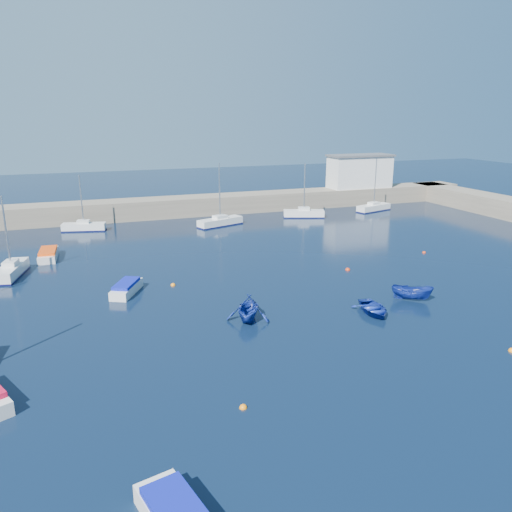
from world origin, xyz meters
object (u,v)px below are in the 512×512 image
object	(u,v)px
sailboat_8	(374,207)
sailboat_6	(220,222)
sailboat_5	(84,227)
dinghy_left	(248,308)
harbor_office	(360,172)
motorboat_2	(48,254)
sailboat_7	(304,213)
dinghy_center	(373,309)
sailboat_3	(11,270)
motorboat_1	(127,288)
dinghy_right	(412,293)

from	to	relation	value
sailboat_8	sailboat_6	bearing A→B (deg)	77.70
sailboat_5	dinghy_left	bearing A→B (deg)	-149.83
sailboat_6	harbor_office	bearing A→B (deg)	-91.64
motorboat_2	sailboat_7	bearing A→B (deg)	20.31
sailboat_8	dinghy_left	distance (m)	45.46
dinghy_center	sailboat_6	bearing A→B (deg)	101.34
motorboat_2	dinghy_left	distance (m)	25.83
sailboat_5	motorboat_2	size ratio (longest dim) A/B	1.48
sailboat_3	motorboat_1	bearing A→B (deg)	-28.92
sailboat_6	motorboat_2	size ratio (longest dim) A/B	1.72
dinghy_center	sailboat_5	bearing A→B (deg)	125.62
sailboat_5	sailboat_6	bearing A→B (deg)	-86.43
sailboat_6	motorboat_2	bearing A→B (deg)	93.31
motorboat_1	dinghy_right	world-z (taller)	dinghy_right
sailboat_5	dinghy_left	xyz separation A→B (m)	(10.06, -33.73, 0.38)
sailboat_7	motorboat_2	xyz separation A→B (m)	(-33.31, -10.21, -0.13)
sailboat_3	sailboat_8	xyz separation A→B (m)	(48.21, 16.11, -0.04)
sailboat_8	motorboat_1	xyz separation A→B (m)	(-38.98, -24.18, -0.08)
sailboat_7	sailboat_8	xyz separation A→B (m)	(12.00, 0.79, -0.04)
sailboat_3	dinghy_right	bearing A→B (deg)	-17.76
dinghy_center	dinghy_left	world-z (taller)	dinghy_left
sailboat_7	sailboat_6	bearing A→B (deg)	115.54
dinghy_left	sailboat_5	bearing A→B (deg)	133.65
sailboat_8	motorboat_1	world-z (taller)	sailboat_8
harbor_office	sailboat_6	world-z (taller)	sailboat_6
sailboat_8	dinghy_center	size ratio (longest dim) A/B	2.22
sailboat_6	dinghy_left	bearing A→B (deg)	147.38
sailboat_3	dinghy_right	xyz separation A→B (m)	(30.07, -17.37, 0.03)
sailboat_5	motorboat_2	world-z (taller)	sailboat_5
dinghy_left	dinghy_right	distance (m)	13.35
sailboat_7	dinghy_left	bearing A→B (deg)	168.57
harbor_office	sailboat_3	world-z (taller)	harbor_office
motorboat_1	sailboat_8	bearing A→B (deg)	58.72
sailboat_7	sailboat_8	bearing A→B (deg)	-66.38
harbor_office	dinghy_center	world-z (taller)	harbor_office
dinghy_center	dinghy_right	bearing A→B (deg)	23.74
sailboat_3	sailboat_6	xyz separation A→B (m)	(23.55, 14.07, -0.03)
sailboat_6	sailboat_7	size ratio (longest dim) A/B	1.08
sailboat_3	sailboat_5	xyz separation A→B (m)	(6.67, 17.04, -0.03)
harbor_office	dinghy_left	size ratio (longest dim) A/B	2.83
motorboat_1	sailboat_6	bearing A→B (deg)	84.02
harbor_office	sailboat_5	world-z (taller)	harbor_office
harbor_office	motorboat_2	size ratio (longest dim) A/B	2.11
motorboat_2	sailboat_8	bearing A→B (deg)	16.91
harbor_office	sailboat_3	size ratio (longest dim) A/B	1.37
sailboat_8	motorboat_1	distance (m)	45.87
sailboat_6	dinghy_left	distance (m)	31.50
sailboat_8	dinghy_right	xyz separation A→B (m)	(-18.14, -33.47, 0.07)
sailboat_7	motorboat_2	world-z (taller)	sailboat_7
sailboat_8	dinghy_left	world-z (taller)	sailboat_8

